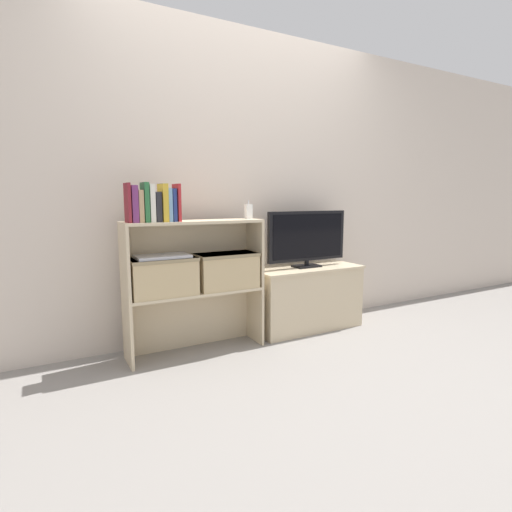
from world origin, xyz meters
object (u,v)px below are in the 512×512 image
(book_tan, at_px, (140,206))
(baby_monitor, at_px, (249,211))
(tv_stand, at_px, (306,297))
(book_navy, at_px, (173,205))
(book_forest, at_px, (145,202))
(book_plum, at_px, (133,204))
(storage_basket_left, at_px, (163,275))
(book_charcoal, at_px, (157,207))
(book_maroon, at_px, (128,203))
(storage_basket_right, at_px, (226,269))
(tv, at_px, (307,237))
(book_mustard, at_px, (163,203))
(book_skyblue, at_px, (168,205))
(laptop, at_px, (162,256))
(book_crimson, at_px, (177,203))
(book_ivory, at_px, (151,203))

(book_tan, bearing_deg, baby_monitor, 2.72)
(tv_stand, xyz_separation_m, baby_monitor, (-0.58, -0.06, 0.74))
(book_tan, height_order, book_navy, book_navy)
(book_forest, bearing_deg, book_plum, 180.00)
(storage_basket_left, bearing_deg, book_charcoal, -142.33)
(book_maroon, xyz_separation_m, storage_basket_right, (0.68, 0.02, -0.48))
(storage_basket_left, bearing_deg, book_navy, -17.22)
(tv, height_order, baby_monitor, baby_monitor)
(book_maroon, bearing_deg, book_charcoal, 0.00)
(book_charcoal, relative_size, storage_basket_right, 0.43)
(book_mustard, distance_m, book_skyblue, 0.04)
(tv, relative_size, book_maroon, 3.01)
(book_charcoal, relative_size, laptop, 0.54)
(book_forest, xyz_separation_m, book_skyblue, (0.15, 0.00, -0.02))
(baby_monitor, bearing_deg, book_crimson, -176.10)
(tv, distance_m, book_maroon, 1.48)
(book_forest, bearing_deg, tv_stand, 4.00)
(book_mustard, relative_size, book_navy, 1.14)
(book_ivory, xyz_separation_m, book_mustard, (0.08, 0.00, 0.00))
(tv_stand, relative_size, tv, 1.27)
(book_ivory, bearing_deg, book_skyblue, 0.00)
(baby_monitor, bearing_deg, storage_basket_left, -178.70)
(book_maroon, bearing_deg, book_tan, 0.00)
(book_ivory, bearing_deg, storage_basket_left, 18.40)
(book_maroon, distance_m, book_charcoal, 0.19)
(book_mustard, bearing_deg, book_tan, 180.00)
(book_skyblue, relative_size, storage_basket_right, 0.49)
(laptop, bearing_deg, book_maroon, -173.88)
(book_maroon, height_order, book_forest, book_forest)
(book_tan, bearing_deg, book_navy, -0.00)
(book_tan, bearing_deg, laptop, 9.31)
(book_plum, height_order, book_crimson, book_crimson)
(tv_stand, relative_size, laptop, 2.67)
(book_ivory, xyz_separation_m, book_crimson, (0.17, 0.00, 0.00))
(book_mustard, relative_size, book_skyblue, 1.13)
(book_mustard, bearing_deg, book_forest, 180.00)
(tv, height_order, book_navy, book_navy)
(book_ivory, relative_size, storage_basket_right, 0.54)
(storage_basket_left, relative_size, storage_basket_right, 1.00)
(tv_stand, distance_m, book_plum, 1.63)
(book_tan, distance_m, book_charcoal, 0.11)
(tv, distance_m, book_crimson, 1.17)
(book_navy, bearing_deg, storage_basket_right, 3.35)
(book_mustard, bearing_deg, book_charcoal, 180.00)
(tv, distance_m, book_mustard, 1.26)
(book_tan, relative_size, book_charcoal, 1.06)
(book_maroon, distance_m, baby_monitor, 0.88)
(tv, bearing_deg, laptop, -176.79)
(tv, relative_size, book_forest, 2.95)
(tv, distance_m, storage_basket_right, 0.80)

